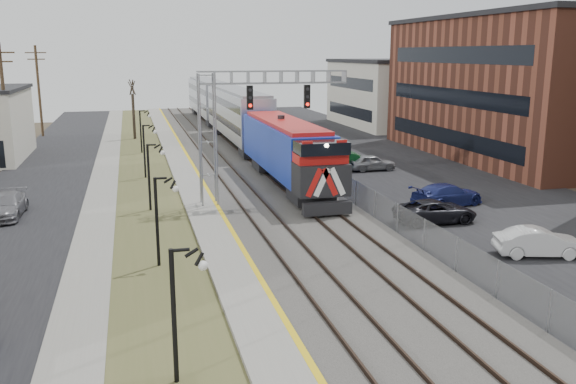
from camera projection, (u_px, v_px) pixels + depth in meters
name	position (u px, v px, depth m)	size (l,w,h in m)	color
street_west	(33.00, 192.00, 40.93)	(7.00, 120.00, 0.04)	black
sidewalk	(102.00, 188.00, 42.02)	(2.00, 120.00, 0.08)	gray
grass_median	(147.00, 186.00, 42.76)	(4.00, 120.00, 0.06)	#4F512B
platform	(190.00, 183.00, 43.47)	(2.00, 120.00, 0.24)	gray
ballast_bed	(258.00, 179.00, 44.70)	(8.00, 120.00, 0.20)	#595651
parking_lot	(408.00, 173.00, 47.65)	(16.00, 120.00, 0.04)	black
platform_edge	(202.00, 180.00, 43.66)	(0.24, 120.00, 0.01)	gold
track_near	(231.00, 178.00, 44.17)	(1.58, 120.00, 0.15)	#2D2119
track_far	(278.00, 176.00, 45.02)	(1.58, 120.00, 0.15)	#2D2119
train	(231.00, 114.00, 64.52)	(3.00, 63.05, 5.33)	#142EA6
signal_gantry	(236.00, 114.00, 36.18)	(9.00, 1.07, 8.15)	gray
lampposts	(157.00, 221.00, 26.55)	(0.14, 62.14, 4.00)	black
fence	(313.00, 167.00, 45.57)	(0.04, 120.00, 1.60)	gray
bare_trees	(20.00, 145.00, 43.74)	(12.30, 42.30, 5.95)	#382D23
car_lot_b	(539.00, 243.00, 27.87)	(1.39, 3.97, 1.31)	silver
car_lot_c	(435.00, 212.00, 33.47)	(2.11, 4.57, 1.27)	black
car_lot_d	(447.00, 195.00, 37.04)	(1.95, 4.79, 1.39)	navy
car_lot_e	(372.00, 163.00, 48.32)	(1.52, 3.79, 1.29)	gray
car_lot_f	(350.00, 161.00, 48.63)	(1.52, 4.37, 1.44)	#0E461C
car_street_b	(6.00, 206.00, 34.59)	(1.85, 4.55, 1.32)	slate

